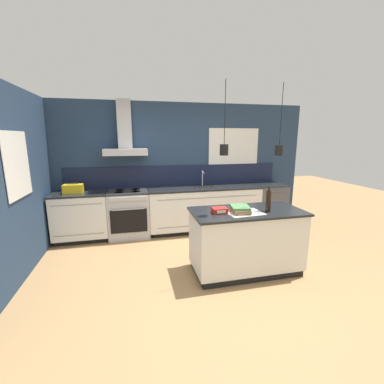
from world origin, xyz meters
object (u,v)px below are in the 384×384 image
at_px(oven_range, 129,213).
at_px(dishwasher, 268,204).
at_px(bottle_on_island, 268,201).
at_px(red_supply_box, 219,210).
at_px(yellow_toolbox, 73,189).
at_px(book_stack, 240,210).

bearing_deg(oven_range, dishwasher, 0.08).
relative_size(dishwasher, bottle_on_island, 2.57).
distance_m(oven_range, red_supply_box, 2.23).
height_order(bottle_on_island, yellow_toolbox, bottle_on_island).
distance_m(dishwasher, yellow_toolbox, 4.00).
bearing_deg(dishwasher, oven_range, -179.92).
height_order(dishwasher, red_supply_box, red_supply_box).
relative_size(dishwasher, yellow_toolbox, 2.68).
xyz_separation_m(dishwasher, book_stack, (-1.51, -1.88, 0.50)).
bearing_deg(bottle_on_island, book_stack, 175.79).
bearing_deg(red_supply_box, dishwasher, 45.55).
distance_m(dishwasher, book_stack, 2.46).
bearing_deg(dishwasher, book_stack, -128.74).
bearing_deg(red_supply_box, yellow_toolbox, 140.34).
relative_size(bottle_on_island, yellow_toolbox, 1.04).
distance_m(oven_range, yellow_toolbox, 1.10).
bearing_deg(bottle_on_island, yellow_toolbox, 146.16).
bearing_deg(dishwasher, red_supply_box, -134.45).
xyz_separation_m(book_stack, red_supply_box, (-0.27, 0.07, -0.01)).
height_order(oven_range, dishwasher, same).
bearing_deg(bottle_on_island, dishwasher, 59.78).
height_order(book_stack, red_supply_box, book_stack).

